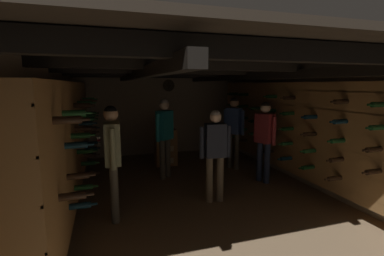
# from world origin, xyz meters

# --- Properties ---
(ground_plane) EXTENTS (8.40, 8.40, 0.00)m
(ground_plane) POSITION_xyz_m (0.00, 0.00, 0.00)
(ground_plane) COLOR #8C7051
(room_shell) EXTENTS (4.72, 6.52, 2.41)m
(room_shell) POSITION_xyz_m (0.00, 0.27, 1.42)
(room_shell) COLOR gray
(room_shell) RESTS_ON ground_plane
(wine_crate_stack) EXTENTS (0.52, 0.35, 0.90)m
(wine_crate_stack) POSITION_xyz_m (-0.12, 1.96, 0.45)
(wine_crate_stack) COLOR olive
(wine_crate_stack) RESTS_ON ground_plane
(display_bottle) EXTENTS (0.08, 0.08, 0.35)m
(display_bottle) POSITION_xyz_m (-0.12, 1.99, 1.04)
(display_bottle) COLOR black
(display_bottle) RESTS_ON wine_crate_stack
(person_host_center) EXTENTS (0.54, 0.26, 1.59)m
(person_host_center) POSITION_xyz_m (0.21, -0.45, 0.95)
(person_host_center) COLOR brown
(person_host_center) RESTS_ON ground_plane
(person_guest_far_right) EXTENTS (0.44, 0.45, 1.70)m
(person_guest_far_right) POSITION_xyz_m (1.36, 1.19, 1.04)
(person_guest_far_right) COLOR #4C473D
(person_guest_far_right) RESTS_ON ground_plane
(person_guest_mid_left) EXTENTS (0.32, 0.54, 1.71)m
(person_guest_mid_left) POSITION_xyz_m (-1.46, -0.61, 1.04)
(person_guest_mid_left) COLOR #4C473D
(person_guest_mid_left) RESTS_ON ground_plane
(person_guest_mid_right) EXTENTS (0.41, 0.51, 1.66)m
(person_guest_mid_right) POSITION_xyz_m (1.54, 0.16, 1.01)
(person_guest_mid_right) COLOR #232D4C
(person_guest_mid_right) RESTS_ON ground_plane
(person_guest_far_left) EXTENTS (0.43, 0.44, 1.70)m
(person_guest_far_left) POSITION_xyz_m (-0.34, 1.02, 1.04)
(person_guest_far_left) COLOR #4C473D
(person_guest_far_left) RESTS_ON ground_plane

